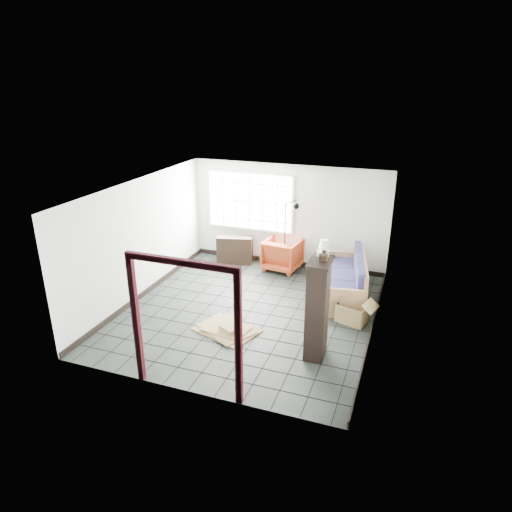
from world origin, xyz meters
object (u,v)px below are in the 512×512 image
at_px(armchair, 283,253).
at_px(side_table, 323,259).
at_px(futon_sofa, 348,282).
at_px(tall_shelf, 317,310).

relative_size(armchair, side_table, 1.55).
relative_size(futon_sofa, armchair, 2.62).
xyz_separation_m(futon_sofa, side_table, (-0.74, 0.84, 0.11)).
bearing_deg(armchair, tall_shelf, 122.63).
height_order(armchair, side_table, armchair).
distance_m(futon_sofa, armchair, 2.05).
bearing_deg(side_table, tall_shelf, -80.10).
relative_size(armchair, tall_shelf, 0.49).
xyz_separation_m(futon_sofa, tall_shelf, (-0.14, -2.55, 0.55)).
height_order(armchair, tall_shelf, tall_shelf).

